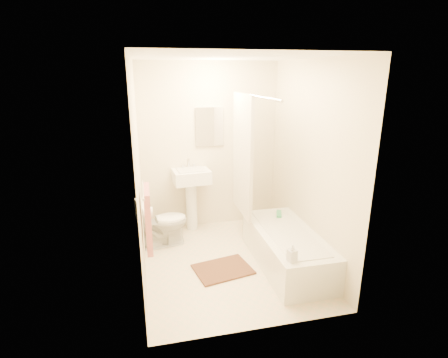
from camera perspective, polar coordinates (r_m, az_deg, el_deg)
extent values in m
plane|color=beige|center=(4.43, 0.74, -13.41)|extent=(2.40, 2.40, 0.00)
plane|color=white|center=(3.82, 0.89, 19.35)|extent=(2.40, 2.40, 0.00)
cube|color=beige|center=(5.10, -2.40, 5.20)|extent=(2.00, 0.02, 2.40)
cube|color=beige|center=(3.86, -13.78, 0.80)|extent=(0.02, 2.40, 2.40)
cube|color=beige|center=(4.30, 13.87, 2.47)|extent=(0.02, 2.40, 2.40)
cube|color=white|center=(5.03, -2.40, 8.50)|extent=(0.40, 0.03, 0.55)
cylinder|color=silver|center=(4.01, 4.80, 13.47)|extent=(0.03, 1.70, 0.03)
cube|color=silver|center=(4.50, 3.02, 3.84)|extent=(0.04, 0.80, 1.55)
cylinder|color=silver|center=(3.65, -13.06, -1.74)|extent=(0.02, 0.60, 0.02)
cube|color=#CC7266|center=(3.76, -12.28, -6.33)|extent=(0.06, 0.45, 0.66)
cylinder|color=white|center=(4.13, -12.32, -5.35)|extent=(0.11, 0.12, 0.12)
imported|color=white|center=(4.77, -9.99, -6.97)|extent=(0.72, 0.48, 0.65)
cube|color=#50281D|center=(4.27, -0.18, -14.52)|extent=(0.73, 0.60, 0.02)
imported|color=white|center=(3.63, 11.06, -11.75)|extent=(0.10, 0.10, 0.18)
cube|color=#3B9C61|center=(4.70, 8.96, -5.69)|extent=(0.13, 0.22, 0.04)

